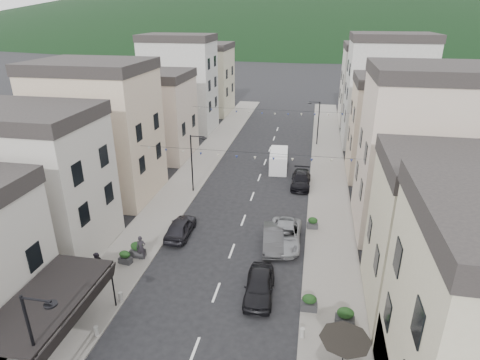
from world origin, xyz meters
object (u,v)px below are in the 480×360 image
at_px(parked_car_a, 259,286).
at_px(delivery_van, 279,160).
at_px(parked_car_e, 180,227).
at_px(parked_car_c, 285,235).
at_px(pedestrian_b, 98,265).
at_px(pedestrian_a, 141,248).
at_px(parked_car_d, 301,180).
at_px(parked_car_b, 273,238).

distance_m(parked_car_a, delivery_van, 22.78).
height_order(parked_car_e, delivery_van, delivery_van).
relative_size(parked_car_c, pedestrian_b, 3.00).
distance_m(pedestrian_a, pedestrian_b, 3.25).
bearing_deg(parked_car_a, parked_car_d, 81.63).
height_order(parked_car_c, parked_car_e, parked_car_c).
xyz_separation_m(delivery_van, pedestrian_a, (-8.07, -20.38, -0.12)).
height_order(parked_car_c, parked_car_d, parked_car_c).
bearing_deg(parked_car_e, delivery_van, -112.15).
height_order(delivery_van, pedestrian_a, delivery_van).
distance_m(parked_car_b, delivery_van, 16.82).
xyz_separation_m(parked_car_e, pedestrian_a, (-1.67, -3.93, 0.30)).
xyz_separation_m(parked_car_d, delivery_van, (-2.79, 4.46, 0.47)).
height_order(parked_car_a, parked_car_e, parked_car_a).
relative_size(parked_car_a, parked_car_d, 0.93).
relative_size(parked_car_a, parked_car_e, 1.02).
relative_size(parked_car_e, delivery_van, 0.87).
bearing_deg(parked_car_c, parked_car_e, -178.44).
height_order(parked_car_b, parked_car_e, parked_car_e).
relative_size(delivery_van, pedestrian_b, 2.82).
distance_m(parked_car_a, pedestrian_b, 11.14).
relative_size(parked_car_c, parked_car_e, 1.23).
bearing_deg(parked_car_e, parked_car_b, 176.75).
relative_size(parked_car_d, pedestrian_b, 2.68).
bearing_deg(parked_car_a, parked_car_e, 136.85).
bearing_deg(parked_car_b, parked_car_a, -98.71).
relative_size(parked_car_a, delivery_van, 0.88).
xyz_separation_m(parked_car_d, pedestrian_b, (-12.94, -18.43, 0.32)).
relative_size(parked_car_a, pedestrian_b, 2.49).
distance_m(parked_car_e, delivery_van, 17.66).
xyz_separation_m(parked_car_a, delivery_van, (-0.99, 22.75, 0.40)).
distance_m(parked_car_b, pedestrian_a, 9.99).
relative_size(parked_car_b, pedestrian_a, 2.40).
bearing_deg(parked_car_a, pedestrian_a, 162.61).
relative_size(parked_car_b, parked_car_d, 0.92).
height_order(parked_car_a, pedestrian_a, pedestrian_a).
xyz_separation_m(parked_car_c, delivery_van, (-2.08, 16.16, 0.42)).
distance_m(parked_car_b, parked_car_d, 12.41).
relative_size(parked_car_e, pedestrian_a, 2.37).
distance_m(parked_car_d, pedestrian_b, 22.52).
xyz_separation_m(parked_car_b, pedestrian_b, (-11.38, -6.12, 0.29)).
height_order(pedestrian_a, pedestrian_b, pedestrian_a).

